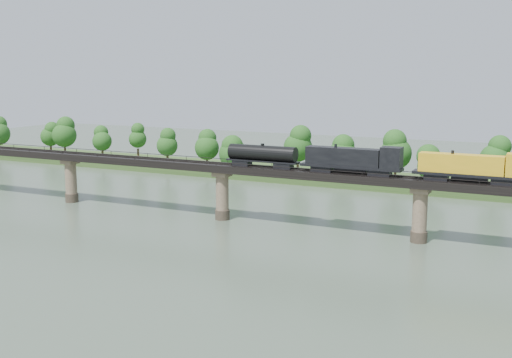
% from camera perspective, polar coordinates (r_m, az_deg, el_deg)
% --- Properties ---
extents(ground, '(400.00, 400.00, 0.00)m').
position_cam_1_polar(ground, '(107.80, -10.81, -6.85)').
color(ground, '#384738').
rests_on(ground, ground).
extents(far_bank, '(300.00, 24.00, 1.60)m').
position_cam_1_polar(far_bank, '(181.08, 5.47, 0.27)').
color(far_bank, '#2A451B').
rests_on(far_bank, ground).
extents(bridge, '(236.00, 30.00, 11.50)m').
position_cam_1_polar(bridge, '(130.98, -3.02, -1.28)').
color(bridge, '#473A2D').
rests_on(bridge, ground).
extents(bridge_superstructure, '(220.00, 4.90, 0.75)m').
position_cam_1_polar(bridge_superstructure, '(129.92, -3.04, 1.47)').
color(bridge_superstructure, black).
rests_on(bridge_superstructure, bridge).
extents(far_treeline, '(289.06, 17.54, 13.60)m').
position_cam_1_polar(far_treeline, '(178.87, 2.54, 2.79)').
color(far_treeline, '#382619').
rests_on(far_treeline, far_bank).
extents(freight_train, '(76.99, 3.00, 5.30)m').
position_cam_1_polar(freight_train, '(115.49, 15.15, 1.22)').
color(freight_train, black).
rests_on(freight_train, bridge).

